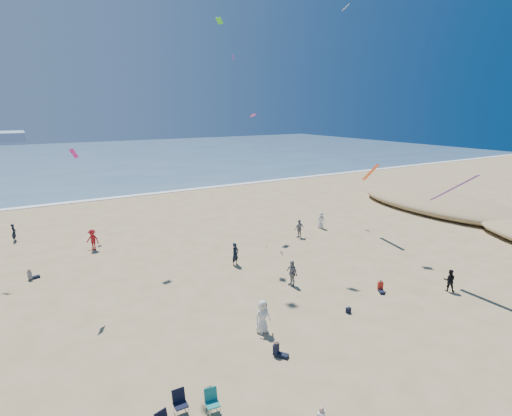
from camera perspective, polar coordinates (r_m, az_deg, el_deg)
ground at (r=17.99m, az=8.68°, el=-27.15°), size 220.00×220.00×0.00m
ocean at (r=106.24m, az=-26.19°, el=6.24°), size 220.00×100.00×0.06m
surf_line at (r=57.15m, az=-21.36°, el=1.18°), size 220.00×1.20×0.08m
standing_flyers at (r=26.02m, az=3.99°, el=-10.83°), size 33.56×37.31×1.87m
seated_group at (r=22.33m, az=4.07°, el=-16.65°), size 20.85×24.92×0.84m
chair_cluster at (r=17.44m, az=-9.88°, el=-26.61°), size 2.71×1.48×1.00m
black_backpack at (r=18.61m, az=-6.72°, el=-24.68°), size 0.30×0.22×0.38m
navy_bag at (r=25.04m, az=13.06°, el=-14.04°), size 0.28×0.18×0.34m
kites_aloft at (r=29.73m, az=7.07°, el=18.67°), size 40.10×41.83×30.26m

